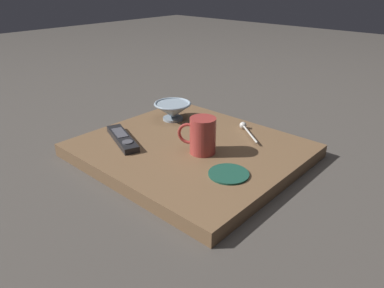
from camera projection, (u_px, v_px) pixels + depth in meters
name	position (u px, v px, depth m)	size (l,w,h in m)	color
ground_plane	(191.00, 156.00, 1.08)	(6.00, 6.00, 0.00)	#47423D
table	(191.00, 150.00, 1.07)	(0.54, 0.61, 0.04)	brown
cereal_bowl	(173.00, 110.00, 1.23)	(0.13, 0.13, 0.06)	#8C9EAD
coffee_mug	(202.00, 135.00, 0.99)	(0.08, 0.10, 0.10)	#A53833
teaspoon	(245.00, 128.00, 1.15)	(0.10, 0.12, 0.02)	silver
tv_remote_near	(122.00, 138.00, 1.08)	(0.11, 0.20, 0.02)	black
drink_coaster	(229.00, 174.00, 0.90)	(0.10, 0.10, 0.01)	#194738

